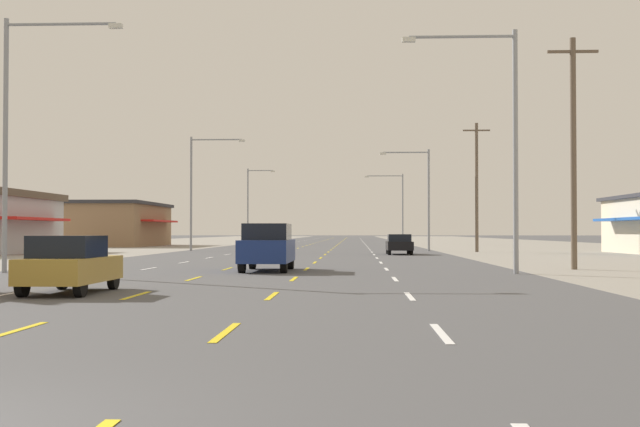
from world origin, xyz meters
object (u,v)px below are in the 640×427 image
Objects in this scene: sedan_far_right_midfar at (399,244)px; streetlight_left_row_1 at (197,184)px; streetlight_left_row_2 at (250,201)px; streetlight_right_row_1 at (423,191)px; streetlight_right_row_0 at (503,131)px; streetlight_right_row_2 at (398,202)px; streetlight_left_row_0 at (18,124)px; hatchback_inner_left_near at (70,264)px; suv_center_turn_mid at (267,246)px.

sedan_far_right_midfar is 20.21m from streetlight_left_row_1.
streetlight_right_row_1 is at bearing -62.37° from streetlight_left_row_2.
streetlight_right_row_2 is at bearing 90.08° from streetlight_right_row_0.
streetlight_right_row_1 is (19.32, 37.23, -0.90)m from streetlight_left_row_0.
hatchback_inner_left_near is at bearing -98.89° from streetlight_right_row_2.
streetlight_right_row_0 is 0.96× the size of streetlight_left_row_2.
sedan_far_right_midfar is at bearing -104.26° from streetlight_right_row_1.
streetlight_right_row_1 reaches higher than hatchback_inner_left_near.
streetlight_left_row_1 is (-19.31, 37.23, 0.15)m from streetlight_right_row_0.
hatchback_inner_left_near is 13.18m from streetlight_left_row_0.
streetlight_left_row_1 is at bearing 97.02° from hatchback_inner_left_near.
streetlight_right_row_2 is at bearing 0.00° from streetlight_left_row_2.
streetlight_left_row_2 is (-0.17, 74.47, -0.29)m from streetlight_left_row_0.
suv_center_turn_mid is 36.92m from streetlight_left_row_1.
streetlight_left_row_0 reaches higher than suv_center_turn_mid.
hatchback_inner_left_near is at bearing -82.98° from streetlight_left_row_1.
streetlight_left_row_2 is (-10.02, 72.50, 4.66)m from suv_center_turn_mid.
streetlight_right_row_2 is (2.47, 47.41, 4.70)m from sedan_far_right_midfar.
suv_center_turn_mid is 0.50× the size of streetlight_left_row_1.
suv_center_turn_mid is 11.20m from streetlight_left_row_0.
streetlight_right_row_0 is 1.11× the size of streetlight_right_row_1.
hatchback_inner_left_near is 0.87× the size of sedan_far_right_midfar.
streetlight_right_row_0 is 41.94m from streetlight_left_row_1.
streetlight_left_row_1 is (-5.89, 47.81, 4.96)m from hatchback_inner_left_near.
suv_center_turn_mid is 1.09× the size of sedan_far_right_midfar.
streetlight_right_row_2 is (9.35, 72.50, 4.43)m from suv_center_turn_mid.
suv_center_turn_mid reaches higher than sedan_far_right_midfar.
streetlight_left_row_2 is at bearing 117.63° from streetlight_right_row_1.
hatchback_inner_left_near is at bearing -105.68° from streetlight_right_row_1.
sedan_far_right_midfar is at bearing -92.98° from streetlight_right_row_2.
streetlight_right_row_1 is (2.59, 10.18, 4.32)m from sedan_far_right_midfar.
suv_center_turn_mid is (3.96, 12.54, 0.24)m from hatchback_inner_left_near.
hatchback_inner_left_near is 0.45× the size of streetlight_right_row_1.
streetlight_right_row_0 is 1.04× the size of streetlight_right_row_2.
streetlight_left_row_2 is (-19.48, 74.47, 0.09)m from streetlight_right_row_0.
streetlight_right_row_1 is (9.47, 35.27, 4.05)m from suv_center_turn_mid.
sedan_far_right_midfar is (10.84, 37.63, -0.03)m from hatchback_inner_left_near.
streetlight_right_row_2 is at bearing 62.72° from streetlight_left_row_1.
sedan_far_right_midfar is 27.60m from streetlight_right_row_0.
streetlight_left_row_2 is at bearing 104.66° from streetlight_right_row_0.
streetlight_right_row_1 reaches higher than sedan_far_right_midfar.
streetlight_left_row_2 is at bearing 97.87° from suv_center_turn_mid.
suv_center_turn_mid is at bearing 11.28° from streetlight_left_row_0.
sedan_far_right_midfar is 0.52× the size of streetlight_right_row_1.
streetlight_left_row_0 is 1.03× the size of streetlight_left_row_2.
streetlight_left_row_0 is 76.90m from streetlight_right_row_2.
streetlight_right_row_0 is at bearing -62.59° from streetlight_left_row_1.
streetlight_right_row_2 reaches higher than streetlight_right_row_1.
streetlight_right_row_1 is at bearing 0.00° from streetlight_left_row_1.
sedan_far_right_midfar is 0.45× the size of streetlight_left_row_2.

